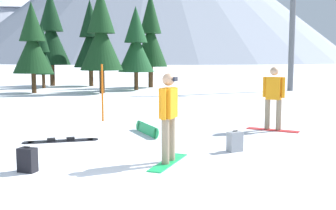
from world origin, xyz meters
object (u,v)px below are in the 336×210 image
ski_lift_tower (293,11)px  loose_snowboard_far_spare (147,129)px  loose_snowboard_near_right (61,141)px  pine_tree_tall (51,34)px  pine_tree_broad (43,54)px  pine_tree_twin (101,36)px  backpack_grey (235,142)px  pine_tree_slender (151,36)px  snowboarder_background (274,97)px  pine_tree_young (32,43)px  pine_tree_leaning (136,45)px  pine_tree_short (90,39)px  trail_marker_pole (102,93)px  backpack_black (28,160)px  snowboarder_midground (168,116)px

ski_lift_tower → loose_snowboard_far_spare: bearing=-117.4°
loose_snowboard_near_right → pine_tree_tall: size_ratio=0.26×
pine_tree_broad → pine_tree_twin: size_ratio=0.71×
backpack_grey → ski_lift_tower: size_ratio=0.05×
ski_lift_tower → pine_tree_slender: bearing=162.9°
snowboarder_background → pine_tree_young: bearing=132.7°
pine_tree_broad → pine_tree_slender: size_ratio=0.65×
pine_tree_leaning → pine_tree_twin: pine_tree_twin is taller
pine_tree_leaning → pine_tree_short: (-3.78, 3.77, 0.52)m
ski_lift_tower → trail_marker_pole: bearing=-126.3°
backpack_black → pine_tree_twin: (-1.88, 16.71, 3.14)m
backpack_grey → pine_tree_tall: size_ratio=0.07×
backpack_grey → backpack_black: same height
backpack_black → pine_tree_leaning: 19.34m
pine_tree_young → pine_tree_tall: (-0.97, 6.57, 0.96)m
snowboarder_background → loose_snowboard_far_spare: (-3.53, -0.68, -0.82)m
loose_snowboard_far_spare → pine_tree_leaning: bearing=97.3°
snowboarder_background → backpack_black: 6.99m
snowboarder_midground → loose_snowboard_near_right: 3.49m
pine_tree_tall → pine_tree_slender: size_ratio=1.07×
loose_snowboard_far_spare → backpack_grey: (2.09, -2.00, 0.08)m
pine_tree_broad → ski_lift_tower: bearing=-5.6°
pine_tree_leaning → ski_lift_tower: bearing=-1.1°
loose_snowboard_far_spare → backpack_black: (-1.85, -3.73, 0.08)m
pine_tree_short → pine_tree_twin: (2.02, -6.22, -0.10)m
loose_snowboard_far_spare → backpack_black: bearing=-116.3°
snowboarder_background → pine_tree_leaning: pine_tree_leaning is taller
pine_tree_young → pine_tree_slender: 8.34m
backpack_black → snowboarder_background: bearing=39.4°
loose_snowboard_far_spare → pine_tree_short: 20.30m
loose_snowboard_far_spare → backpack_grey: backpack_grey is taller
pine_tree_twin → snowboarder_background: bearing=-59.4°
backpack_black → pine_tree_slender: size_ratio=0.07×
loose_snowboard_near_right → loose_snowboard_far_spare: bearing=27.0°
pine_tree_short → pine_tree_tall: size_ratio=0.89×
trail_marker_pole → backpack_black: bearing=-92.1°
snowboarder_background → loose_snowboard_far_spare: 3.69m
pine_tree_leaning → pine_tree_young: bearing=-156.9°
loose_snowboard_far_spare → pine_tree_tall: pine_tree_tall is taller
trail_marker_pole → pine_tree_short: pine_tree_short is taller
snowboarder_midground → pine_tree_leaning: (-2.64, 18.46, 2.00)m
pine_tree_leaning → pine_tree_short: pine_tree_short is taller
snowboarder_background → trail_marker_pole: size_ratio=0.97×
pine_tree_slender → ski_lift_tower: size_ratio=0.77×
snowboarder_midground → snowboarder_background: bearing=52.4°
backpack_grey → snowboarder_midground: bearing=-143.8°
snowboarder_midground → pine_tree_tall: 24.61m
backpack_black → pine_tree_slender: (0.63, 21.76, 3.42)m
pine_tree_young → snowboarder_background: bearing=-47.3°
pine_tree_young → pine_tree_slender: pine_tree_slender is taller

